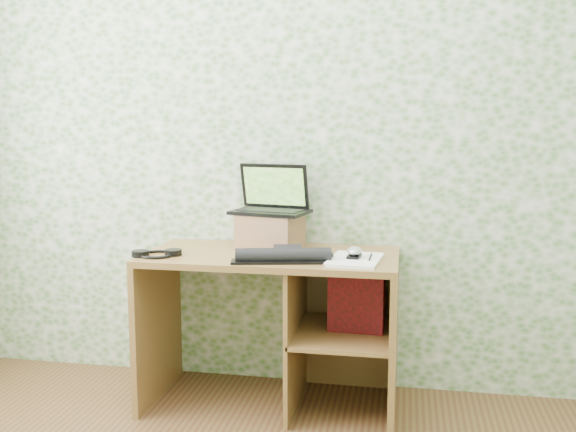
% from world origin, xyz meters
% --- Properties ---
extents(wall_back, '(3.50, 0.00, 3.50)m').
position_xyz_m(wall_back, '(0.00, 1.75, 1.30)').
color(wall_back, silver).
rests_on(wall_back, ground).
extents(desk, '(1.20, 0.60, 0.75)m').
position_xyz_m(desk, '(0.08, 1.47, 0.48)').
color(desk, brown).
rests_on(desk, floor).
extents(riser, '(0.33, 0.29, 0.17)m').
position_xyz_m(riser, '(-0.03, 1.58, 0.84)').
color(riser, brown).
rests_on(riser, desk).
extents(laptop, '(0.41, 0.33, 0.24)m').
position_xyz_m(laptop, '(-0.03, 1.62, 0.98)').
color(laptop, black).
rests_on(laptop, riser).
extents(keyboard, '(0.47, 0.32, 0.06)m').
position_xyz_m(keyboard, '(0.09, 1.31, 0.77)').
color(keyboard, black).
rests_on(keyboard, desk).
extents(headphones, '(0.22, 0.21, 0.03)m').
position_xyz_m(headphones, '(-0.51, 1.29, 0.76)').
color(headphones, black).
rests_on(headphones, desk).
extents(notepad, '(0.25, 0.33, 0.01)m').
position_xyz_m(notepad, '(0.41, 1.33, 0.76)').
color(notepad, white).
rests_on(notepad, desk).
extents(mouse, '(0.08, 0.11, 0.04)m').
position_xyz_m(mouse, '(0.40, 1.35, 0.78)').
color(mouse, silver).
rests_on(mouse, notepad).
extents(pen, '(0.01, 0.14, 0.01)m').
position_xyz_m(pen, '(0.47, 1.36, 0.77)').
color(pen, black).
rests_on(pen, notepad).
extents(red_box, '(0.26, 0.10, 0.31)m').
position_xyz_m(red_box, '(0.41, 1.44, 0.55)').
color(red_box, maroon).
rests_on(red_box, desk).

